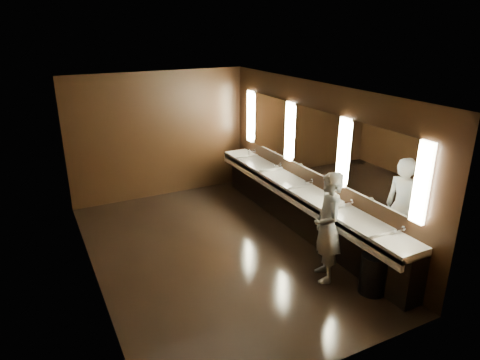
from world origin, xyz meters
The scene contains 10 objects.
floor centered at (0.00, 0.00, 0.00)m, with size 6.00×6.00×0.00m, color black.
ceiling centered at (0.00, 0.00, 2.80)m, with size 4.00×6.00×0.02m, color #2D2D2B.
wall_back centered at (0.00, 3.00, 1.40)m, with size 4.00×0.02×2.80m, color black.
wall_front centered at (0.00, -3.00, 1.40)m, with size 4.00×0.02×2.80m, color black.
wall_left centered at (-2.00, 0.00, 1.40)m, with size 0.02×6.00×2.80m, color black.
wall_right centered at (2.00, 0.00, 1.40)m, with size 0.02×6.00×2.80m, color black.
sink_counter centered at (1.79, 0.00, 0.50)m, with size 0.55×5.40×1.01m.
mirror_band centered at (1.98, 0.00, 1.75)m, with size 0.06×5.03×1.15m.
person centered at (1.19, -1.49, 0.87)m, with size 0.63×0.42×1.74m, color #7D99BB.
trash_bin centered at (1.58, -2.13, 0.31)m, with size 0.39×0.39×0.61m, color black.
Camera 1 is at (-2.62, -6.02, 3.77)m, focal length 32.00 mm.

